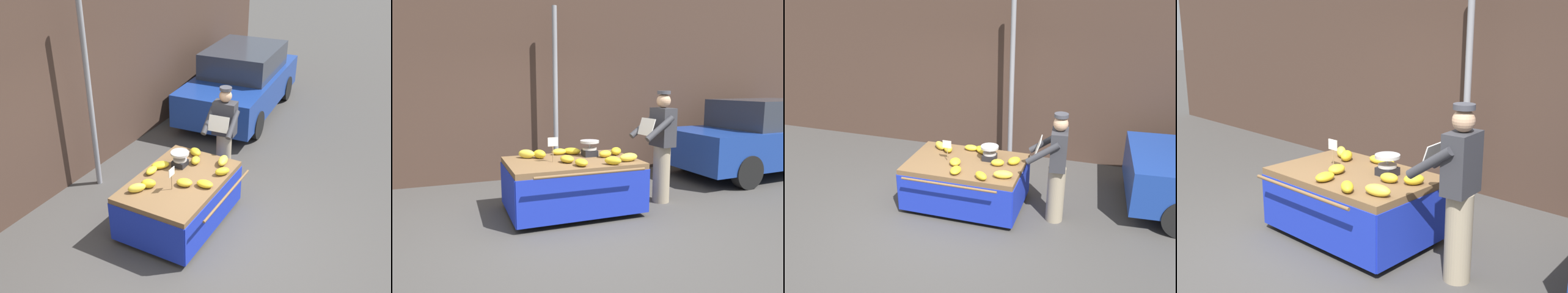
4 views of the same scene
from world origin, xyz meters
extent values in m
plane|color=#423F3D|center=(0.00, 0.00, 0.00)|extent=(60.00, 60.00, 0.00)
cube|color=#473328|center=(0.00, 2.98, 1.93)|extent=(16.00, 0.24, 3.86)
cylinder|color=gray|center=(0.43, 2.46, 1.60)|extent=(0.09, 0.09, 3.19)
cube|color=brown|center=(0.15, 0.67, 0.72)|extent=(1.80, 1.19, 0.08)
cylinder|color=black|center=(-0.67, 0.67, 0.34)|extent=(0.05, 0.68, 0.68)
cylinder|color=#B7B7BC|center=(-0.70, 0.67, 0.34)|extent=(0.01, 0.12, 0.12)
cylinder|color=black|center=(0.97, 0.67, 0.34)|extent=(0.05, 0.68, 0.68)
cylinder|color=#B7B7BC|center=(1.00, 0.67, 0.34)|extent=(0.01, 0.12, 0.12)
cylinder|color=#4C4742|center=(0.15, 1.19, 0.34)|extent=(0.05, 0.05, 0.68)
cube|color=#192DB2|center=(0.15, 0.07, 0.38)|extent=(1.80, 0.02, 0.60)
cube|color=#192DB2|center=(0.15, 1.27, 0.38)|extent=(1.80, 0.02, 0.60)
cube|color=#192DB2|center=(-0.75, 0.67, 0.38)|extent=(0.02, 1.19, 0.60)
cube|color=#192DB2|center=(1.05, 0.67, 0.38)|extent=(0.02, 1.19, 0.60)
cylinder|color=brown|center=(0.15, -0.11, 0.74)|extent=(1.44, 0.04, 0.04)
cube|color=black|center=(0.49, 0.85, 0.80)|extent=(0.20, 0.20, 0.09)
cylinder|color=#B7B7BC|center=(0.49, 0.85, 0.90)|extent=(0.02, 0.02, 0.11)
cylinder|color=#B7B7BC|center=(0.49, 0.85, 0.98)|extent=(0.28, 0.28, 0.03)
cylinder|color=#B7B7BC|center=(0.49, 0.85, 0.87)|extent=(0.21, 0.21, 0.03)
cylinder|color=#997A51|center=(-0.14, 0.62, 0.87)|extent=(0.01, 0.01, 0.22)
cube|color=white|center=(-0.14, 0.62, 1.04)|extent=(0.14, 0.01, 0.12)
ellipsoid|color=gold|center=(0.29, 1.08, 0.81)|extent=(0.31, 0.30, 0.10)
ellipsoid|color=yellow|center=(0.85, 0.30, 0.82)|extent=(0.30, 0.19, 0.12)
ellipsoid|color=gold|center=(0.67, 0.68, 0.81)|extent=(0.23, 0.18, 0.10)
ellipsoid|color=gold|center=(0.03, 0.52, 0.81)|extent=(0.23, 0.27, 0.10)
ellipsoid|color=gold|center=(0.56, 0.17, 0.81)|extent=(0.26, 0.24, 0.11)
ellipsoid|color=yellow|center=(0.09, 1.11, 0.81)|extent=(0.23, 0.13, 0.09)
ellipsoid|color=gold|center=(-0.25, 0.94, 0.82)|extent=(0.22, 0.25, 0.13)
ellipsoid|color=gold|center=(0.14, 0.25, 0.81)|extent=(0.17, 0.25, 0.09)
ellipsoid|color=yellow|center=(-0.42, 1.01, 0.82)|extent=(0.27, 0.25, 0.13)
ellipsoid|color=gold|center=(0.90, 0.81, 0.81)|extent=(0.25, 0.27, 0.11)
cylinder|color=gray|center=(1.59, 0.63, 0.44)|extent=(0.26, 0.26, 0.88)
cube|color=#333338|center=(1.59, 0.63, 1.17)|extent=(0.26, 0.40, 0.58)
sphere|color=tan|center=(1.59, 0.63, 1.56)|extent=(0.21, 0.21, 0.21)
cylinder|color=#3F3F47|center=(1.59, 0.63, 1.69)|extent=(0.20, 0.20, 0.05)
cylinder|color=#333338|center=(1.40, 0.40, 1.18)|extent=(0.48, 0.13, 0.37)
cylinder|color=#333338|center=(1.36, 0.82, 1.18)|extent=(0.48, 0.13, 0.37)
cube|color=silver|center=(1.29, 0.60, 1.19)|extent=(0.12, 0.35, 0.25)
cube|color=navy|center=(4.54, 1.59, 0.60)|extent=(4.01, 1.96, 0.70)
cube|color=#2D333D|center=(4.69, 1.60, 1.23)|extent=(2.12, 1.63, 0.56)
cylinder|color=black|center=(3.39, 0.73, 0.30)|extent=(0.61, 0.22, 0.60)
cylinder|color=black|center=(3.28, 2.29, 0.30)|extent=(0.61, 0.22, 0.60)
cylinder|color=black|center=(5.69, 2.45, 0.30)|extent=(0.61, 0.22, 0.60)
camera|label=1|loc=(-4.58, -2.16, 4.17)|focal=40.90mm
camera|label=2|loc=(-1.46, -4.21, 1.79)|focal=34.23mm
camera|label=3|loc=(2.25, -5.23, 3.70)|focal=40.46mm
camera|label=4|loc=(4.04, -3.14, 2.49)|focal=46.83mm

